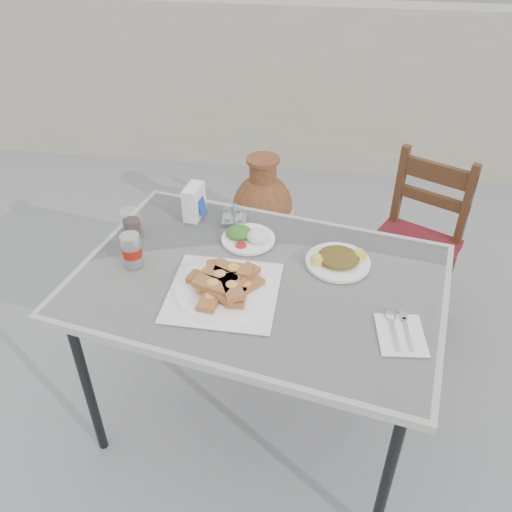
# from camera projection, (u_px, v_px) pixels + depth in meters

# --- Properties ---
(ground) EXTENTS (80.00, 80.00, 0.00)m
(ground) POSITION_uv_depth(u_px,v_px,m) (280.00, 424.00, 2.37)
(ground) COLOR slate
(ground) RESTS_ON ground
(cafe_table) EXTENTS (1.44, 1.11, 0.79)m
(cafe_table) POSITION_uv_depth(u_px,v_px,m) (259.00, 289.00, 1.96)
(cafe_table) COLOR black
(cafe_table) RESTS_ON ground
(pide_plate) EXTENTS (0.38, 0.38, 0.08)m
(pide_plate) POSITION_uv_depth(u_px,v_px,m) (223.00, 285.00, 1.84)
(pide_plate) COLOR white
(pide_plate) RESTS_ON cafe_table
(salad_rice_plate) EXTENTS (0.21, 0.21, 0.05)m
(salad_rice_plate) POSITION_uv_depth(u_px,v_px,m) (248.00, 236.00, 2.10)
(salad_rice_plate) COLOR white
(salad_rice_plate) RESTS_ON cafe_table
(salad_chopped_plate) EXTENTS (0.24, 0.24, 0.05)m
(salad_chopped_plate) POSITION_uv_depth(u_px,v_px,m) (338.00, 259.00, 1.98)
(salad_chopped_plate) COLOR white
(salad_chopped_plate) RESTS_ON cafe_table
(soda_can) EXTENTS (0.07, 0.07, 0.13)m
(soda_can) POSITION_uv_depth(u_px,v_px,m) (132.00, 250.00, 1.95)
(soda_can) COLOR silver
(soda_can) RESTS_ON cafe_table
(cola_glass) EXTENTS (0.08, 0.08, 0.11)m
(cola_glass) POSITION_uv_depth(u_px,v_px,m) (132.00, 224.00, 2.12)
(cola_glass) COLOR white
(cola_glass) RESTS_ON cafe_table
(napkin_holder) EXTENTS (0.09, 0.12, 0.14)m
(napkin_holder) POSITION_uv_depth(u_px,v_px,m) (194.00, 202.00, 2.21)
(napkin_holder) COLOR white
(napkin_holder) RESTS_ON cafe_table
(condiment_caddy) EXTENTS (0.11, 0.09, 0.07)m
(condiment_caddy) POSITION_uv_depth(u_px,v_px,m) (234.00, 216.00, 2.20)
(condiment_caddy) COLOR #B7B8BF
(condiment_caddy) RESTS_ON cafe_table
(cutlery_napkin) EXTENTS (0.16, 0.21, 0.01)m
(cutlery_napkin) POSITION_uv_depth(u_px,v_px,m) (399.00, 331.00, 1.70)
(cutlery_napkin) COLOR white
(cutlery_napkin) RESTS_ON cafe_table
(chair) EXTENTS (0.53, 0.53, 0.88)m
(chair) POSITION_uv_depth(u_px,v_px,m) (414.00, 243.00, 2.67)
(chair) COLOR #351A0E
(chair) RESTS_ON ground
(terracotta_urn) EXTENTS (0.37, 0.37, 0.64)m
(terracotta_urn) POSITION_uv_depth(u_px,v_px,m) (263.00, 210.00, 3.22)
(terracotta_urn) COLOR brown
(terracotta_urn) RESTS_ON ground
(back_wall) EXTENTS (6.00, 0.25, 1.20)m
(back_wall) POSITION_uv_depth(u_px,v_px,m) (319.00, 90.00, 3.99)
(back_wall) COLOR #A9A28D
(back_wall) RESTS_ON ground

